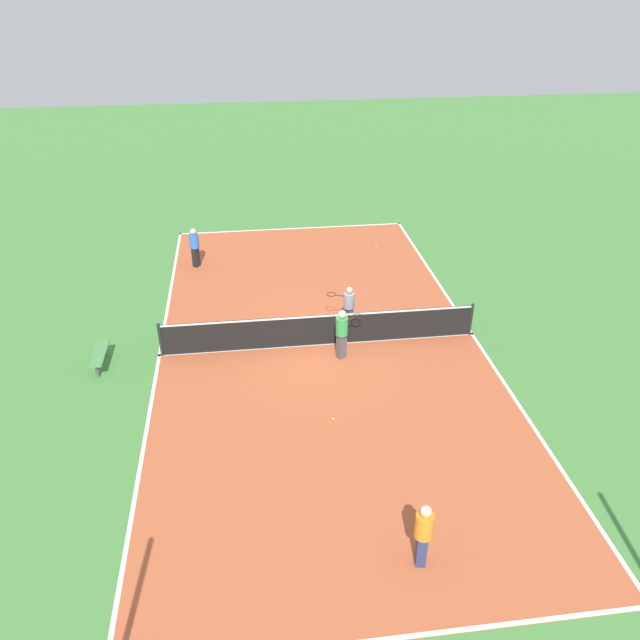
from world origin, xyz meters
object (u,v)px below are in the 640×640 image
Objects in this scene: player_near_blue at (195,245)px; player_baseline_gray at (349,305)px; player_center_orange at (423,532)px; bench at (100,355)px; tennis_net at (320,329)px; tennis_ball_far_baseline at (376,246)px; player_far_green at (342,331)px; tennis_ball_midcourt at (333,419)px.

player_near_blue reaches higher than player_baseline_gray.
bench is at bearing 54.15° from player_center_orange.
tennis_net is 6.32× the size of player_center_orange.
tennis_ball_far_baseline is at bearing 127.65° from bench.
player_far_green is at bearing 98.97° from player_baseline_gray.
player_baseline_gray is (-7.67, -1.24, 0.48)m from bench.
tennis_net is 8.09m from tennis_ball_far_baseline.
bench is 0.94× the size of player_center_orange.
tennis_ball_far_baseline is at bearing 2.53° from player_center_orange.
tennis_ball_midcourt is at bearing 72.66° from tennis_ball_far_baseline.
player_near_blue is at bearing -68.74° from tennis_ball_midcourt.
player_far_green is at bearing 71.19° from tennis_ball_far_baseline.
tennis_ball_midcourt is (0.14, 3.76, -0.52)m from tennis_net.
bench is at bearing 2.76° from tennis_net.
player_near_blue is at bearing -21.72° from player_baseline_gray.
player_baseline_gray reaches higher than tennis_net.
player_near_blue reaches higher than tennis_ball_midcourt.
player_baseline_gray is at bearing 80.90° from player_near_blue.
bench is 0.91× the size of player_far_green.
player_near_blue is at bearing 7.26° from tennis_ball_far_baseline.
bench is 7.20m from player_far_green.
player_near_blue reaches higher than player_center_orange.
tennis_ball_midcourt is at bearing 24.03° from player_center_orange.
player_baseline_gray is 6.87m from tennis_ball_far_baseline.
tennis_net is 8.47m from player_center_orange.
bench is at bearing 17.19° from player_near_blue.
tennis_net is at bearing 66.26° from player_baseline_gray.
tennis_net is 1.43m from player_baseline_gray.
tennis_ball_midcourt is at bearing 100.84° from player_baseline_gray.
tennis_ball_far_baseline is (-9.94, -7.67, -0.33)m from bench.
tennis_net is 6.62m from bench.
bench is 21.56× the size of tennis_ball_midcourt.
tennis_net reaches higher than bench.
player_center_orange is (-5.01, 14.83, -0.02)m from player_near_blue.
player_near_blue is 10.94m from tennis_ball_midcourt.
player_near_blue is at bearing -57.44° from tennis_net.
player_baseline_gray reaches higher than tennis_ball_midcourt.
tennis_ball_midcourt is at bearing -132.20° from player_far_green.
player_baseline_gray is at bearing 99.19° from bench.
tennis_ball_midcourt is (1.06, -4.66, -0.84)m from player_center_orange.
tennis_net reaches higher than tennis_ball_far_baseline.
player_center_orange is 22.84× the size of tennis_ball_far_baseline.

